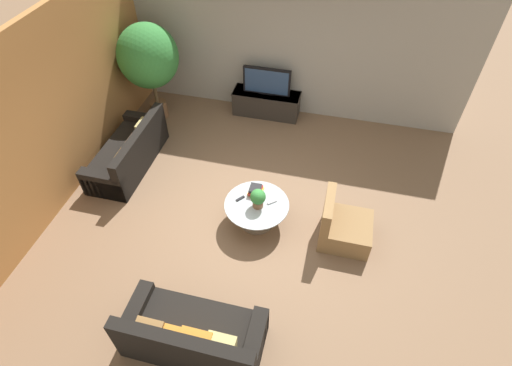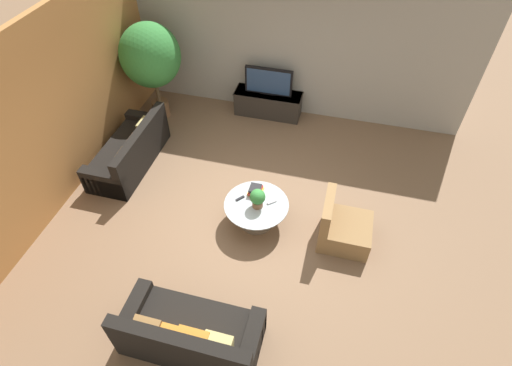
{
  "view_description": "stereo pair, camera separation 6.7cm",
  "coord_description": "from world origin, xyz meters",
  "px_view_note": "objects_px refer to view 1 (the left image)",
  "views": [
    {
      "loc": [
        1.22,
        -4.29,
        5.32
      ],
      "look_at": [
        0.1,
        0.24,
        0.55
      ],
      "focal_mm": 28.0,
      "sensor_mm": 36.0,
      "label": 1
    },
    {
      "loc": [
        1.28,
        -4.28,
        5.32
      ],
      "look_at": [
        0.1,
        0.24,
        0.55
      ],
      "focal_mm": 28.0,
      "sensor_mm": 36.0,
      "label": 2
    }
  ],
  "objects_px": {
    "armchair_wicker": "(343,227)",
    "media_console": "(266,103)",
    "television": "(267,81)",
    "coffee_table": "(257,209)",
    "couch_by_wall": "(129,153)",
    "couch_near_entry": "(193,336)",
    "potted_plant_tabletop": "(258,198)",
    "potted_palm_tall": "(148,58)"
  },
  "relations": [
    {
      "from": "couch_by_wall",
      "to": "media_console",
      "type": "bearing_deg",
      "value": 136.04
    },
    {
      "from": "couch_by_wall",
      "to": "potted_plant_tabletop",
      "type": "bearing_deg",
      "value": 72.87
    },
    {
      "from": "couch_near_entry",
      "to": "potted_palm_tall",
      "type": "height_order",
      "value": "potted_palm_tall"
    },
    {
      "from": "potted_palm_tall",
      "to": "potted_plant_tabletop",
      "type": "relative_size",
      "value": 5.99
    },
    {
      "from": "television",
      "to": "coffee_table",
      "type": "xyz_separation_m",
      "value": [
        0.53,
        -3.06,
        -0.52
      ]
    },
    {
      "from": "couch_by_wall",
      "to": "television",
      "type": "bearing_deg",
      "value": 136.02
    },
    {
      "from": "media_console",
      "to": "potted_palm_tall",
      "type": "bearing_deg",
      "value": -164.05
    },
    {
      "from": "potted_plant_tabletop",
      "to": "media_console",
      "type": "bearing_deg",
      "value": 100.27
    },
    {
      "from": "coffee_table",
      "to": "media_console",
      "type": "bearing_deg",
      "value": 99.86
    },
    {
      "from": "media_console",
      "to": "potted_plant_tabletop",
      "type": "relative_size",
      "value": 4.2
    },
    {
      "from": "coffee_table",
      "to": "potted_palm_tall",
      "type": "bearing_deg",
      "value": 139.34
    },
    {
      "from": "television",
      "to": "potted_palm_tall",
      "type": "bearing_deg",
      "value": -164.09
    },
    {
      "from": "media_console",
      "to": "television",
      "type": "xyz_separation_m",
      "value": [
        -0.0,
        -0.0,
        0.55
      ]
    },
    {
      "from": "potted_palm_tall",
      "to": "television",
      "type": "bearing_deg",
      "value": 15.91
    },
    {
      "from": "media_console",
      "to": "armchair_wicker",
      "type": "bearing_deg",
      "value": -57.56
    },
    {
      "from": "potted_plant_tabletop",
      "to": "couch_near_entry",
      "type": "bearing_deg",
      "value": -98.27
    },
    {
      "from": "potted_plant_tabletop",
      "to": "television",
      "type": "bearing_deg",
      "value": 100.27
    },
    {
      "from": "television",
      "to": "armchair_wicker",
      "type": "distance_m",
      "value": 3.67
    },
    {
      "from": "potted_plant_tabletop",
      "to": "coffee_table",
      "type": "bearing_deg",
      "value": 128.43
    },
    {
      "from": "coffee_table",
      "to": "potted_plant_tabletop",
      "type": "bearing_deg",
      "value": -51.57
    },
    {
      "from": "media_console",
      "to": "couch_near_entry",
      "type": "height_order",
      "value": "couch_near_entry"
    },
    {
      "from": "potted_plant_tabletop",
      "to": "couch_by_wall",
      "type": "bearing_deg",
      "value": 162.87
    },
    {
      "from": "television",
      "to": "couch_near_entry",
      "type": "bearing_deg",
      "value": -87.43
    },
    {
      "from": "couch_near_entry",
      "to": "armchair_wicker",
      "type": "xyz_separation_m",
      "value": [
        1.71,
        2.25,
        -0.02
      ]
    },
    {
      "from": "media_console",
      "to": "coffee_table",
      "type": "relative_size",
      "value": 1.38
    },
    {
      "from": "potted_palm_tall",
      "to": "couch_near_entry",
      "type": "bearing_deg",
      "value": -61.67
    },
    {
      "from": "media_console",
      "to": "potted_palm_tall",
      "type": "xyz_separation_m",
      "value": [
        -2.28,
        -0.65,
        1.13
      ]
    },
    {
      "from": "armchair_wicker",
      "to": "potted_palm_tall",
      "type": "xyz_separation_m",
      "value": [
        -4.22,
        2.41,
        1.14
      ]
    },
    {
      "from": "coffee_table",
      "to": "couch_by_wall",
      "type": "relative_size",
      "value": 0.55
    },
    {
      "from": "armchair_wicker",
      "to": "couch_near_entry",
      "type": "bearing_deg",
      "value": 142.8
    },
    {
      "from": "television",
      "to": "couch_by_wall",
      "type": "height_order",
      "value": "television"
    },
    {
      "from": "couch_near_entry",
      "to": "media_console",
      "type": "bearing_deg",
      "value": -87.43
    },
    {
      "from": "couch_by_wall",
      "to": "potted_palm_tall",
      "type": "bearing_deg",
      "value": -176.4
    },
    {
      "from": "television",
      "to": "coffee_table",
      "type": "relative_size",
      "value": 0.95
    },
    {
      "from": "television",
      "to": "couch_by_wall",
      "type": "xyz_separation_m",
      "value": [
        -2.17,
        -2.25,
        -0.54
      ]
    },
    {
      "from": "couch_by_wall",
      "to": "potted_plant_tabletop",
      "type": "relative_size",
      "value": 5.54
    },
    {
      "from": "armchair_wicker",
      "to": "media_console",
      "type": "bearing_deg",
      "value": 32.44
    },
    {
      "from": "television",
      "to": "couch_by_wall",
      "type": "distance_m",
      "value": 3.18
    },
    {
      "from": "couch_by_wall",
      "to": "potted_plant_tabletop",
      "type": "distance_m",
      "value": 2.88
    },
    {
      "from": "television",
      "to": "couch_near_entry",
      "type": "xyz_separation_m",
      "value": [
        0.24,
        -5.31,
        -0.54
      ]
    },
    {
      "from": "media_console",
      "to": "couch_by_wall",
      "type": "relative_size",
      "value": 0.76
    },
    {
      "from": "media_console",
      "to": "couch_by_wall",
      "type": "height_order",
      "value": "couch_by_wall"
    }
  ]
}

